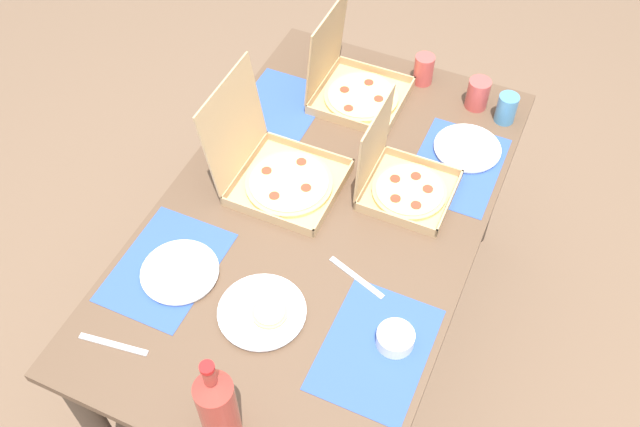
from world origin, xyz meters
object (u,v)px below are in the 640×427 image
at_px(cup_dark, 424,69).
at_px(cup_red, 478,94).
at_px(pizza_box_center, 402,181).
at_px(condiment_bowl, 395,339).
at_px(plate_far_right, 467,149).
at_px(plate_far_left, 261,312).
at_px(pizza_box_corner_right, 354,86).
at_px(pizza_box_corner_left, 277,171).
at_px(soda_bottle, 217,406).
at_px(plate_middle, 180,273).
at_px(cup_clear_left, 506,108).

relative_size(cup_dark, cup_red, 1.00).
xyz_separation_m(pizza_box_center, condiment_bowl, (-0.49, -0.16, -0.02)).
distance_m(plate_far_right, cup_red, 0.22).
xyz_separation_m(pizza_box_center, plate_far_left, (-0.56, 0.19, -0.04)).
bearing_deg(cup_red, cup_dark, 77.55).
height_order(pizza_box_corner_right, pizza_box_center, pizza_box_corner_right).
relative_size(pizza_box_center, cup_dark, 2.77).
height_order(pizza_box_corner_left, soda_bottle, pizza_box_corner_left).
distance_m(pizza_box_center, cup_red, 0.47).
xyz_separation_m(pizza_box_corner_left, plate_far_left, (-0.44, -0.17, -0.04)).
xyz_separation_m(soda_bottle, cup_dark, (1.38, -0.02, -0.08)).
bearing_deg(cup_dark, plate_far_right, -137.38).
relative_size(pizza_box_center, plate_middle, 1.35).
height_order(pizza_box_corner_left, plate_middle, pizza_box_corner_left).
bearing_deg(soda_bottle, pizza_box_corner_left, 16.92).
height_order(plate_middle, plate_far_right, same).
bearing_deg(cup_red, plate_middle, 151.06).
relative_size(pizza_box_corner_right, pizza_box_center, 1.10).
height_order(pizza_box_corner_left, plate_far_left, pizza_box_corner_left).
relative_size(pizza_box_corner_right, plate_far_right, 1.51).
height_order(pizza_box_center, plate_middle, pizza_box_center).
xyz_separation_m(pizza_box_corner_right, cup_clear_left, (0.10, -0.50, 0.00)).
xyz_separation_m(plate_middle, condiment_bowl, (0.04, -0.61, 0.01)).
relative_size(plate_far_left, cup_clear_left, 2.33).
xyz_separation_m(pizza_box_center, plate_middle, (-0.53, 0.45, -0.04)).
bearing_deg(pizza_box_center, condiment_bowl, -161.62).
xyz_separation_m(plate_middle, plate_far_right, (0.78, -0.59, -0.00)).
distance_m(plate_middle, plate_far_left, 0.26).
distance_m(pizza_box_center, plate_far_left, 0.59).
bearing_deg(pizza_box_corner_right, condiment_bowl, -151.09).
distance_m(plate_middle, cup_red, 1.14).
relative_size(pizza_box_corner_left, soda_bottle, 1.08).
height_order(cup_clear_left, cup_red, cup_red).
xyz_separation_m(plate_far_left, cup_red, (1.02, -0.29, 0.04)).
height_order(plate_far_right, cup_clear_left, cup_clear_left).
bearing_deg(condiment_bowl, pizza_box_corner_left, 54.32).
bearing_deg(cup_red, condiment_bowl, -176.21).
xyz_separation_m(pizza_box_corner_left, pizza_box_center, (0.12, -0.36, -0.01)).
xyz_separation_m(pizza_box_corner_right, cup_dark, (0.17, -0.19, 0.00)).
height_order(plate_middle, cup_clear_left, cup_clear_left).
distance_m(cup_clear_left, condiment_bowl, 0.93).
height_order(plate_far_left, soda_bottle, soda_bottle).
bearing_deg(condiment_bowl, plate_far_left, 100.12).
xyz_separation_m(pizza_box_center, cup_dark, (0.51, 0.10, 0.01)).
bearing_deg(cup_dark, cup_red, -102.45).
height_order(plate_far_left, condiment_bowl, condiment_bowl).
bearing_deg(pizza_box_corner_right, soda_bottle, -172.17).
xyz_separation_m(soda_bottle, cup_clear_left, (1.31, -0.33, -0.08)).
bearing_deg(condiment_bowl, plate_far_right, 2.21).
distance_m(pizza_box_corner_right, plate_far_left, 0.90).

